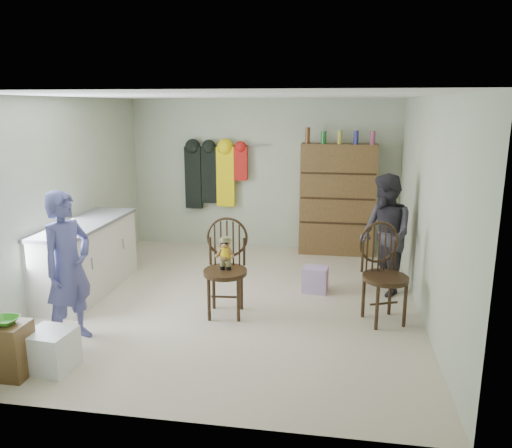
% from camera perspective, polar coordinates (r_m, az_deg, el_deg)
% --- Properties ---
extents(ground_plane, '(5.00, 5.00, 0.00)m').
position_cam_1_polar(ground_plane, '(6.37, -2.54, -8.67)').
color(ground_plane, beige).
rests_on(ground_plane, ground).
extents(room_walls, '(5.00, 5.00, 5.00)m').
position_cam_1_polar(room_walls, '(6.48, -1.73, 6.17)').
color(room_walls, '#B6BE9F').
rests_on(room_walls, ground).
extents(counter, '(0.64, 1.86, 0.94)m').
position_cam_1_polar(counter, '(6.86, -18.77, -3.59)').
color(counter, silver).
rests_on(counter, ground).
extents(stool, '(0.36, 0.30, 0.51)m').
position_cam_1_polar(stool, '(5.13, -26.40, -12.77)').
color(stool, brown).
rests_on(stool, ground).
extents(bowl, '(0.23, 0.23, 0.06)m').
position_cam_1_polar(bowl, '(5.02, -26.74, -9.86)').
color(bowl, '#349422').
rests_on(bowl, stool).
extents(plastic_tub, '(0.43, 0.41, 0.38)m').
position_cam_1_polar(plastic_tub, '(5.12, -22.37, -13.18)').
color(plastic_tub, white).
rests_on(plastic_tub, ground).
extents(chair_front, '(0.54, 0.54, 1.13)m').
position_cam_1_polar(chair_front, '(5.79, -3.47, -4.32)').
color(chair_front, '#312011').
rests_on(chair_front, ground).
extents(chair_far, '(0.65, 0.65, 1.13)m').
position_cam_1_polar(chair_far, '(5.79, 14.31, -5.04)').
color(chair_far, '#312011').
rests_on(chair_far, ground).
extents(striped_bag, '(0.34, 0.28, 0.33)m').
position_cam_1_polar(striped_bag, '(6.62, 6.77, -6.32)').
color(striped_bag, pink).
rests_on(striped_bag, ground).
extents(person_left, '(0.54, 0.67, 1.59)m').
position_cam_1_polar(person_left, '(5.41, -20.69, -4.71)').
color(person_left, '#4B4D8A').
rests_on(person_left, ground).
extents(person_right, '(0.84, 0.93, 1.56)m').
position_cam_1_polar(person_right, '(6.59, 14.55, -1.20)').
color(person_right, '#2D2B33').
rests_on(person_right, ground).
extents(dresser, '(1.20, 0.39, 2.06)m').
position_cam_1_polar(dresser, '(8.21, 9.28, 2.82)').
color(dresser, brown).
rests_on(dresser, ground).
extents(coat_rack, '(1.42, 0.12, 1.09)m').
position_cam_1_polar(coat_rack, '(8.49, -4.87, 5.63)').
color(coat_rack, '#99999E').
rests_on(coat_rack, ground).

